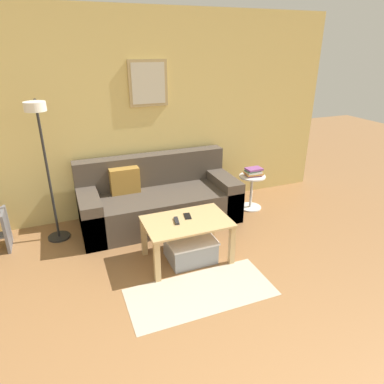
% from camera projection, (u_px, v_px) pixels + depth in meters
% --- Properties ---
extents(wall_back, '(5.60, 0.09, 2.55)m').
position_uv_depth(wall_back, '(134.00, 117.00, 4.33)').
color(wall_back, '#DDC472').
rests_on(wall_back, ground_plane).
extents(area_rug, '(1.36, 0.62, 0.01)m').
position_uv_depth(area_rug, '(201.00, 292.00, 3.19)').
color(area_rug, '#C1B299').
rests_on(area_rug, ground_plane).
extents(couch, '(1.97, 0.85, 0.82)m').
position_uv_depth(couch, '(158.00, 200.00, 4.39)').
color(couch, '#4C4238').
rests_on(couch, ground_plane).
extents(coffee_table, '(0.88, 0.57, 0.46)m').
position_uv_depth(coffee_table, '(187.00, 228.00, 3.55)').
color(coffee_table, tan).
rests_on(coffee_table, ground_plane).
extents(storage_bin, '(0.50, 0.43, 0.25)m').
position_uv_depth(storage_bin, '(190.00, 248.00, 3.64)').
color(storage_bin, gray).
rests_on(storage_bin, ground_plane).
extents(floor_lamp, '(0.26, 0.49, 1.63)m').
position_uv_depth(floor_lamp, '(43.00, 151.00, 3.52)').
color(floor_lamp, black).
rests_on(floor_lamp, ground_plane).
extents(side_table, '(0.36, 0.36, 0.48)m').
position_uv_depth(side_table, '(251.00, 189.00, 4.73)').
color(side_table, white).
rests_on(side_table, ground_plane).
extents(book_stack, '(0.25, 0.19, 0.11)m').
position_uv_depth(book_stack, '(253.00, 172.00, 4.64)').
color(book_stack, '#8C4C93').
rests_on(book_stack, side_table).
extents(remote_control, '(0.07, 0.15, 0.02)m').
position_uv_depth(remote_control, '(177.00, 221.00, 3.49)').
color(remote_control, '#232328').
rests_on(remote_control, coffee_table).
extents(cell_phone, '(0.09, 0.15, 0.01)m').
position_uv_depth(cell_phone, '(188.00, 216.00, 3.60)').
color(cell_phone, black).
rests_on(cell_phone, coffee_table).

